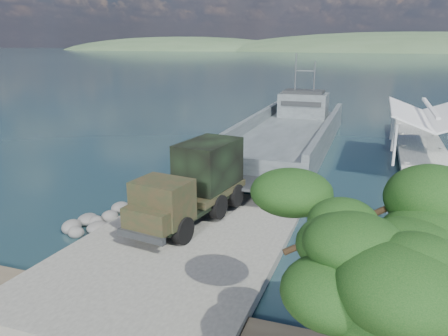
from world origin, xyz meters
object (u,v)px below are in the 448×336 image
at_px(pier, 426,152).
at_px(landing_craft, 287,139).
at_px(overhang_tree, 380,235).
at_px(military_truck, 195,183).
at_px(soldier, 150,226).

xyz_separation_m(pier, landing_craft, (-12.53, 5.05, -0.79)).
xyz_separation_m(pier, overhang_tree, (-3.83, -27.09, 3.79)).
height_order(pier, overhang_tree, overhang_tree).
bearing_deg(military_truck, soldier, -93.31).
bearing_deg(soldier, landing_craft, 83.22).
bearing_deg(pier, soldier, -125.01).
xyz_separation_m(soldier, overhang_tree, (10.58, -6.51, 3.96)).
relative_size(military_truck, soldier, 5.03).
height_order(landing_craft, overhang_tree, landing_craft).
bearing_deg(soldier, pier, 52.42).
bearing_deg(landing_craft, soldier, -94.38).
relative_size(landing_craft, soldier, 17.83).
height_order(pier, landing_craft, landing_craft).
relative_size(landing_craft, overhang_tree, 4.50).
relative_size(pier, landing_craft, 1.32).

